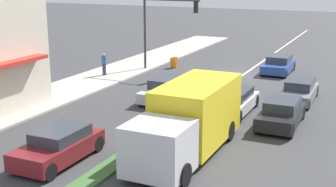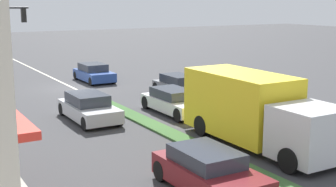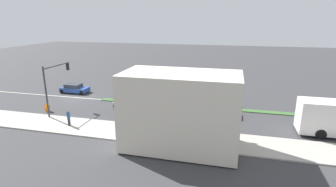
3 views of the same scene
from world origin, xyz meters
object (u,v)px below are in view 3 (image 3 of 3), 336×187
object	(u,v)px
traffic_signal_main	(54,80)
sedan_dark	(162,89)
warning_aframe_sign	(47,108)
van_white	(149,94)
pedestrian	(69,117)
coupe_blue	(75,88)
delivery_truck	(195,91)
sedan_maroon	(217,110)
suv_grey	(129,87)
sedan_silver	(131,103)

from	to	relation	value
traffic_signal_main	sedan_dark	size ratio (longest dim) A/B	1.37
warning_aframe_sign	van_white	bearing A→B (deg)	128.91
pedestrian	sedan_dark	xyz separation A→B (m)	(-14.08, 5.92, -0.32)
traffic_signal_main	sedan_dark	xyz separation A→B (m)	(-11.12, 9.47, -3.26)
warning_aframe_sign	van_white	world-z (taller)	van_white
pedestrian	warning_aframe_sign	world-z (taller)	pedestrian
coupe_blue	sedan_dark	bearing A→B (deg)	102.51
delivery_truck	van_white	distance (m)	6.42
pedestrian	delivery_truck	distance (m)	15.87
sedan_maroon	delivery_truck	bearing A→B (deg)	-144.85
suv_grey	warning_aframe_sign	bearing A→B (deg)	-28.62
pedestrian	coupe_blue	distance (m)	13.13
traffic_signal_main	coupe_blue	world-z (taller)	traffic_signal_main
suv_grey	sedan_maroon	world-z (taller)	sedan_maroon
van_white	sedan_dark	size ratio (longest dim) A/B	1.06
pedestrian	suv_grey	bearing A→B (deg)	176.85
suv_grey	sedan_dark	xyz separation A→B (m)	(-0.00, 5.14, 0.04)
traffic_signal_main	van_white	world-z (taller)	traffic_signal_main
traffic_signal_main	sedan_maroon	distance (m)	18.52
van_white	suv_grey	xyz separation A→B (m)	(-2.80, -4.01, -0.02)
warning_aframe_sign	van_white	xyz separation A→B (m)	(-7.99, 9.90, 0.20)
sedan_silver	sedan_maroon	size ratio (longest dim) A/B	1.04
suv_grey	delivery_truck	bearing A→B (deg)	74.90
traffic_signal_main	sedan_silver	bearing A→B (deg)	117.63
traffic_signal_main	pedestrian	size ratio (longest dim) A/B	3.47
warning_aframe_sign	suv_grey	size ratio (longest dim) A/B	0.20
suv_grey	sedan_maroon	distance (m)	15.28
sedan_dark	warning_aframe_sign	bearing A→B (deg)	-45.63
van_white	warning_aframe_sign	bearing A→B (deg)	-51.09
delivery_truck	sedan_silver	size ratio (longest dim) A/B	1.76
traffic_signal_main	delivery_truck	bearing A→B (deg)	119.52
coupe_blue	sedan_maroon	world-z (taller)	sedan_maroon
pedestrian	warning_aframe_sign	size ratio (longest dim) A/B	1.93
van_white	sedan_silver	bearing A→B (deg)	-10.84
van_white	suv_grey	bearing A→B (deg)	-124.92
traffic_signal_main	warning_aframe_sign	xyz separation A→B (m)	(-0.33, -1.56, -3.47)
traffic_signal_main	sedan_maroon	size ratio (longest dim) A/B	1.37
delivery_truck	sedan_silver	distance (m)	8.48
warning_aframe_sign	pedestrian	bearing A→B (deg)	57.22
sedan_dark	sedan_silver	bearing A→B (deg)	-15.32
pedestrian	coupe_blue	bearing A→B (deg)	-149.29
pedestrian	sedan_dark	distance (m)	15.28
pedestrian	van_white	size ratio (longest dim) A/B	0.37
warning_aframe_sign	suv_grey	distance (m)	12.29
sedan_dark	sedan_maroon	world-z (taller)	sedan_maroon
warning_aframe_sign	suv_grey	bearing A→B (deg)	151.38
van_white	traffic_signal_main	bearing A→B (deg)	-45.05
sedan_dark	sedan_maroon	size ratio (longest dim) A/B	1.00
van_white	sedan_maroon	bearing A→B (deg)	65.06
van_white	sedan_maroon	world-z (taller)	sedan_maroon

